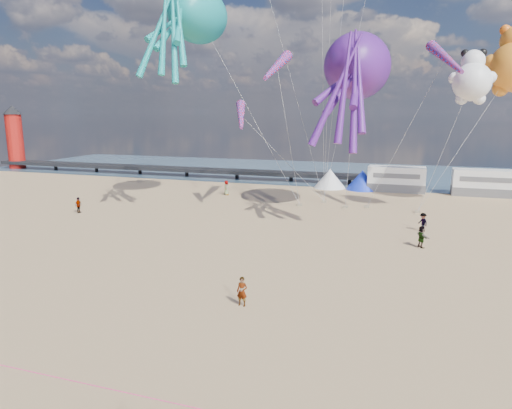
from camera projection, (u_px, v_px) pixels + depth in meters
name	position (u px, v px, depth m)	size (l,w,h in m)	color
ground	(225.00, 334.00, 19.72)	(120.00, 120.00, 0.00)	tan
water	(358.00, 173.00, 70.89)	(120.00, 120.00, 0.00)	#38556C
pier	(163.00, 168.00, 69.07)	(60.00, 3.00, 0.50)	black
lighthouse	(15.00, 141.00, 76.98)	(2.60, 2.60, 9.00)	#A5140F
motorhome_0	(396.00, 179.00, 54.79)	(6.60, 2.50, 3.00)	silver
motorhome_1	(483.00, 183.00, 51.87)	(6.60, 2.50, 3.00)	silver
tent_white	(330.00, 178.00, 57.31)	(4.00, 4.00, 2.40)	white
tent_blue	(362.00, 180.00, 56.08)	(4.00, 4.00, 2.40)	#1933CC
rope_line	(167.00, 402.00, 15.06)	(0.03, 0.03, 34.00)	#F2338C
standing_person	(242.00, 291.00, 22.44)	(0.54, 0.36, 1.48)	tan
beachgoer_2	(423.00, 222.00, 36.52)	(0.73, 0.57, 1.50)	#7F6659
beachgoer_3	(78.00, 205.00, 43.16)	(0.97, 0.56, 1.50)	#7F6659
beachgoer_4	(422.00, 237.00, 32.13)	(0.91, 0.38, 1.56)	#7F6659
beachgoer_6	(226.00, 188.00, 52.53)	(0.61, 0.40, 1.68)	#7F6659
sandbag_a	(300.00, 205.00, 46.48)	(0.50, 0.35, 0.22)	gray
sandbag_b	(345.00, 207.00, 45.41)	(0.50, 0.35, 0.22)	gray
sandbag_c	(418.00, 212.00, 43.22)	(0.50, 0.35, 0.22)	gray
sandbag_d	(367.00, 207.00, 45.50)	(0.50, 0.35, 0.22)	gray
sandbag_e	(324.00, 201.00, 48.23)	(0.50, 0.35, 0.22)	gray
kite_octopus_teal	(198.00, 15.00, 43.40)	(4.42, 10.31, 11.78)	teal
kite_octopus_purple	(357.00, 66.00, 40.44)	(4.67, 10.90, 12.45)	#521B7E
kite_panda	(472.00, 82.00, 38.93)	(3.92, 3.69, 5.53)	white
windsock_left	(277.00, 66.00, 42.26)	(1.10, 7.73, 7.73)	red
windsock_mid	(446.00, 58.00, 38.61)	(1.00, 6.62, 6.62)	red
windsock_right	(241.00, 115.00, 42.99)	(0.90, 4.65, 4.65)	red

